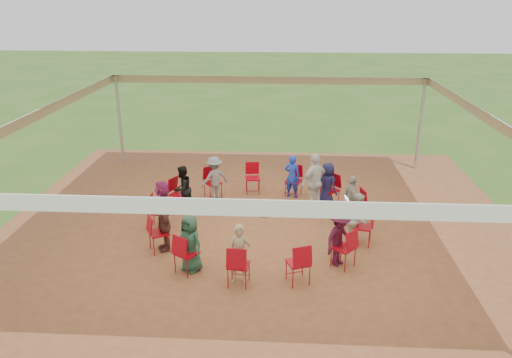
# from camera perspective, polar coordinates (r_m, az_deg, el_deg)

# --- Properties ---
(ground) EXTENTS (80.00, 80.00, 0.00)m
(ground) POSITION_cam_1_polar(r_m,az_deg,el_deg) (12.46, 0.36, -5.88)
(ground) COLOR #33581B
(ground) RESTS_ON ground
(dirt_patch) EXTENTS (13.00, 13.00, 0.00)m
(dirt_patch) POSITION_cam_1_polar(r_m,az_deg,el_deg) (12.46, 0.36, -5.86)
(dirt_patch) COLOR brown
(dirt_patch) RESTS_ON ground
(tent) EXTENTS (10.33, 10.33, 3.00)m
(tent) POSITION_cam_1_polar(r_m,az_deg,el_deg) (11.60, 0.39, 4.67)
(tent) COLOR #B2B2B7
(tent) RESTS_ON ground
(chair_0) EXTENTS (0.53, 0.52, 0.90)m
(chair_0) POSITION_cam_1_polar(r_m,az_deg,el_deg) (12.95, 11.30, -3.05)
(chair_0) COLOR #9D0410
(chair_0) RESTS_ON ground
(chair_1) EXTENTS (0.61, 0.61, 0.90)m
(chair_1) POSITION_cam_1_polar(r_m,az_deg,el_deg) (13.85, 8.44, -1.28)
(chair_1) COLOR #9D0410
(chair_1) RESTS_ON ground
(chair_2) EXTENTS (0.55, 0.56, 0.90)m
(chair_2) POSITION_cam_1_polar(r_m,az_deg,el_deg) (14.42, 4.31, -0.22)
(chair_2) COLOR #9D0410
(chair_2) RESTS_ON ground
(chair_3) EXTENTS (0.47, 0.49, 0.90)m
(chair_3) POSITION_cam_1_polar(r_m,az_deg,el_deg) (14.58, -0.38, 0.07)
(chair_3) COLOR #9D0410
(chair_3) RESTS_ON ground
(chair_4) EXTENTS (0.60, 0.60, 0.90)m
(chair_4) POSITION_cam_1_polar(r_m,az_deg,el_deg) (14.29, -4.96, -0.45)
(chair_4) COLOR #9D0410
(chair_4) RESTS_ON ground
(chair_5) EXTENTS (0.58, 0.57, 0.90)m
(chair_5) POSITION_cam_1_polar(r_m,az_deg,el_deg) (13.60, -8.78, -1.73)
(chair_5) COLOR #9D0410
(chair_5) RESTS_ON ground
(chair_6) EXTENTS (0.44, 0.42, 0.90)m
(chair_6) POSITION_cam_1_polar(r_m,az_deg,el_deg) (12.62, -11.08, -3.69)
(chair_6) COLOR #9D0410
(chair_6) RESTS_ON ground
(chair_7) EXTENTS (0.59, 0.58, 0.90)m
(chair_7) POSITION_cam_1_polar(r_m,az_deg,el_deg) (11.53, -11.02, -6.08)
(chair_7) COLOR #9D0410
(chair_7) RESTS_ON ground
(chair_8) EXTENTS (0.59, 0.60, 0.90)m
(chair_8) POSITION_cam_1_polar(r_m,az_deg,el_deg) (10.59, -7.92, -8.41)
(chair_8) COLOR #9D0410
(chair_8) RESTS_ON ground
(chair_9) EXTENTS (0.47, 0.48, 0.90)m
(chair_9) POSITION_cam_1_polar(r_m,az_deg,el_deg) (10.08, -2.01, -9.81)
(chair_9) COLOR #9D0410
(chair_9) RESTS_ON ground
(chair_10) EXTENTS (0.55, 0.56, 0.90)m
(chair_10) POSITION_cam_1_polar(r_m,az_deg,el_deg) (10.18, 4.83, -9.54)
(chair_10) COLOR #9D0410
(chair_10) RESTS_ON ground
(chair_11) EXTENTS (0.61, 0.61, 0.90)m
(chair_11) POSITION_cam_1_polar(r_m,az_deg,el_deg) (10.86, 9.98, -7.77)
(chair_11) COLOR #9D0410
(chair_11) RESTS_ON ground
(chair_12) EXTENTS (0.53, 0.51, 0.90)m
(chair_12) POSITION_cam_1_polar(r_m,az_deg,el_deg) (11.88, 12.08, -5.35)
(chair_12) COLOR #9D0410
(chair_12) RESTS_ON ground
(person_seated_0) EXTENTS (0.55, 0.81, 1.26)m
(person_seated_0) POSITION_cam_1_polar(r_m,az_deg,el_deg) (12.84, 10.86, -2.34)
(person_seated_0) COLOR #9F9E8F
(person_seated_0) RESTS_ON ground
(person_seated_1) EXTENTS (0.67, 0.69, 1.26)m
(person_seated_1) POSITION_cam_1_polar(r_m,az_deg,el_deg) (13.70, 8.13, -0.67)
(person_seated_1) COLOR #18173C
(person_seated_1) RESTS_ON ground
(person_seated_2) EXTENTS (0.54, 0.44, 1.26)m
(person_seated_2) POSITION_cam_1_polar(r_m,az_deg,el_deg) (14.25, 4.16, 0.33)
(person_seated_2) COLOR #1C34B5
(person_seated_2) RESTS_ON ground
(person_seated_3) EXTENTS (0.90, 0.80, 1.26)m
(person_seated_3) POSITION_cam_1_polar(r_m,az_deg,el_deg) (14.12, -4.76, 0.11)
(person_seated_3) COLOR slate
(person_seated_3) RESTS_ON ground
(person_seated_4) EXTENTS (0.59, 0.71, 1.26)m
(person_seated_4) POSITION_cam_1_polar(r_m,az_deg,el_deg) (13.46, -8.42, -1.10)
(person_seated_4) COLOR black
(person_seated_4) RESTS_ON ground
(person_seated_5) EXTENTS (0.45, 1.17, 1.26)m
(person_seated_5) POSITION_cam_1_polar(r_m,az_deg,el_deg) (12.52, -10.60, -2.93)
(person_seated_5) COLOR #93235E
(person_seated_5) RESTS_ON ground
(person_seated_6) EXTENTS (0.68, 0.83, 1.26)m
(person_seated_6) POSITION_cam_1_polar(r_m,az_deg,el_deg) (11.48, -10.50, -5.15)
(person_seated_6) COLOR brown
(person_seated_6) RESTS_ON ground
(person_seated_7) EXTENTS (0.70, 0.63, 1.26)m
(person_seated_7) POSITION_cam_1_polar(r_m,az_deg,el_deg) (10.58, -7.51, -7.29)
(person_seated_7) COLOR #234733
(person_seated_7) RESTS_ON ground
(person_seated_8) EXTENTS (0.49, 0.35, 1.26)m
(person_seated_8) POSITION_cam_1_polar(r_m,az_deg,el_deg) (10.09, -1.88, -8.56)
(person_seated_8) COLOR #98805D
(person_seated_8) RESTS_ON ground
(person_seated_9) EXTENTS (0.84, 0.88, 1.26)m
(person_seated_9) POSITION_cam_1_polar(r_m,az_deg,el_deg) (10.83, 9.52, -6.70)
(person_seated_9) COLOR #420F22
(person_seated_9) RESTS_ON ground
(person_seated_10) EXTENTS (0.48, 0.68, 1.26)m
(person_seated_10) POSITION_cam_1_polar(r_m,az_deg,el_deg) (11.80, 11.56, -4.48)
(person_seated_10) COLOR #9F9E8F
(person_seated_10) RESTS_ON ground
(standing_person) EXTENTS (1.02, 0.97, 1.59)m
(standing_person) POSITION_cam_1_polar(r_m,az_deg,el_deg) (13.40, 6.74, -0.35)
(standing_person) COLOR silver
(standing_person) RESTS_ON ground
(cable_coil) EXTENTS (0.39, 0.39, 0.03)m
(cable_coil) POSITION_cam_1_polar(r_m,az_deg,el_deg) (13.25, 0.87, -4.09)
(cable_coil) COLOR black
(cable_coil) RESTS_ON ground
(laptop) EXTENTS (0.32, 0.36, 0.22)m
(laptop) POSITION_cam_1_polar(r_m,az_deg,el_deg) (12.79, 10.17, -2.55)
(laptop) COLOR #B7B7BC
(laptop) RESTS_ON ground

